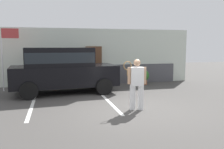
# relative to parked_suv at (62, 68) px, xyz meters

# --- Properties ---
(ground_plane) EXTENTS (40.00, 40.00, 0.00)m
(ground_plane) POSITION_rel_parked_suv_xyz_m (2.05, -3.37, -1.15)
(ground_plane) COLOR #423F3D
(parking_stripe_0) EXTENTS (0.12, 4.40, 0.01)m
(parking_stripe_0) POSITION_rel_parked_suv_xyz_m (-1.17, -1.87, -1.14)
(parking_stripe_0) COLOR silver
(parking_stripe_0) RESTS_ON ground_plane
(parking_stripe_1) EXTENTS (0.12, 4.40, 0.01)m
(parking_stripe_1) POSITION_rel_parked_suv_xyz_m (1.64, -1.87, -1.14)
(parking_stripe_1) COLOR silver
(parking_stripe_1) RESTS_ON ground_plane
(house_frontage) EXTENTS (10.90, 0.40, 3.07)m
(house_frontage) POSITION_rel_parked_suv_xyz_m (2.05, 2.34, 0.30)
(house_frontage) COLOR silver
(house_frontage) RESTS_ON ground_plane
(parked_suv) EXTENTS (4.74, 2.47, 2.05)m
(parked_suv) POSITION_rel_parked_suv_xyz_m (0.00, 0.00, 0.00)
(parked_suv) COLOR black
(parked_suv) RESTS_ON ground_plane
(tennis_player_man) EXTENTS (0.76, 0.32, 1.69)m
(tennis_player_man) POSITION_rel_parked_suv_xyz_m (2.27, -3.47, -0.26)
(tennis_player_man) COLOR white
(tennis_player_man) RESTS_ON ground_plane
(potted_plant_by_porch) EXTENTS (0.61, 0.61, 0.81)m
(potted_plant_by_porch) POSITION_rel_parked_suv_xyz_m (4.45, 1.43, -0.70)
(potted_plant_by_porch) COLOR #9E5638
(potted_plant_by_porch) RESTS_ON ground_plane
(flag_pole) EXTENTS (0.80, 0.05, 2.98)m
(flag_pole) POSITION_rel_parked_suv_xyz_m (-2.50, 1.17, 0.92)
(flag_pole) COLOR silver
(flag_pole) RESTS_ON ground_plane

